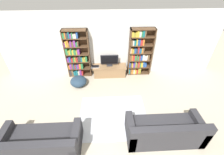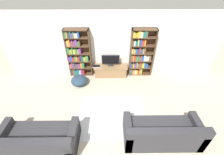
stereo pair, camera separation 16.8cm
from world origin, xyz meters
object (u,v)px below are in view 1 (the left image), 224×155
Objects in this scene: bookshelf_left at (76,55)px; couch_right_sofa at (164,131)px; tv_stand at (110,71)px; television at (109,60)px; laptop at (95,67)px; beanbag_ottoman at (79,81)px; bookshelf_right at (139,53)px; couch_left_sectional at (41,144)px.

bookshelf_left reaches higher than couch_right_sofa.
couch_right_sofa is (1.36, -3.03, 0.06)m from tv_stand.
tv_stand is 1.90× the size of television.
laptop is 0.93m from beanbag_ottoman.
tv_stand is at bearing 26.33° from beanbag_ottoman.
couch_right_sofa is 3.15× the size of beanbag_ottoman.
television is 1.16× the size of beanbag_ottoman.
television is (1.33, -0.08, -0.25)m from bookshelf_left.
tv_stand is 0.70× the size of couch_right_sofa.
bookshelf_right reaches higher than couch_left_sectional.
tv_stand is (-1.21, -0.13, -0.74)m from bookshelf_right.
beanbag_ottoman is at bearing -83.94° from bookshelf_left.
couch_left_sectional is at bearing -102.53° from beanbag_ottoman.
couch_right_sofa is at bearing 3.49° from couch_left_sectional.
bookshelf_left is 3.46m from couch_left_sectional.
couch_left_sectional is 3.19m from couch_right_sofa.
laptop is at bearing -172.79° from television.
beanbag_ottoman is (-2.61, 2.41, -0.10)m from couch_right_sofa.
bookshelf_right is at bearing 92.63° from couch_right_sofa.
bookshelf_right is at bearing 3.63° from television.
television is at bearing 28.25° from beanbag_ottoman.
tv_stand is (1.33, -0.13, -0.74)m from bookshelf_left.
bookshelf_right is 2.72× the size of television.
bookshelf_left reaches higher than laptop.
bookshelf_left is 3.14× the size of beanbag_ottoman.
tv_stand is 4.27× the size of laptop.
television is 1.52m from beanbag_ottoman.
laptop reaches higher than tv_stand.
bookshelf_right is 1.00× the size of couch_right_sofa.
bookshelf_left is 2.54m from bookshelf_right.
couch_left_sectional is (-3.04, -3.35, -0.69)m from bookshelf_right.
laptop is 3.59m from couch_right_sofa.
couch_right_sofa is at bearing -66.25° from television.
couch_right_sofa reaches higher than couch_left_sectional.
beanbag_ottoman is (-1.25, -0.67, -0.54)m from television.
bookshelf_left is at bearing 168.21° from laptop.
beanbag_ottoman is at bearing 137.22° from couch_right_sofa.
laptop is (-0.60, -0.08, -0.25)m from television.
bookshelf_right reaches higher than tv_stand.
bookshelf_left is at bearing 176.68° from television.
bookshelf_right is at bearing -0.01° from bookshelf_left.
bookshelf_right is 3.24m from couch_right_sofa.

